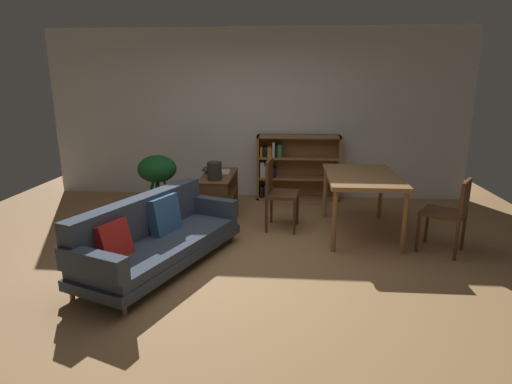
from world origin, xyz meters
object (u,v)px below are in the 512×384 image
(dining_chair_near, at_px, (277,190))
(dining_chair_far, at_px, (450,211))
(media_console, at_px, (219,195))
(open_laptop, at_px, (218,171))
(desk_speaker, at_px, (214,171))
(dining_table, at_px, (362,181))
(potted_floor_plant, at_px, (158,175))
(bookshelf, at_px, (292,167))
(fabric_couch, at_px, (156,236))

(dining_chair_near, xyz_separation_m, dining_chair_far, (1.93, -0.67, -0.03))
(media_console, bearing_deg, dining_chair_near, -28.98)
(dining_chair_near, bearing_deg, open_laptop, 144.21)
(desk_speaker, height_order, dining_table, desk_speaker)
(media_console, bearing_deg, potted_floor_plant, 175.21)
(desk_speaker, bearing_deg, bookshelf, 51.62)
(desk_speaker, relative_size, dining_table, 0.18)
(dining_table, xyz_separation_m, bookshelf, (-0.84, 1.60, -0.17))
(potted_floor_plant, height_order, dining_chair_near, dining_chair_near)
(dining_table, bearing_deg, potted_floor_plant, 166.63)
(bookshelf, bearing_deg, potted_floor_plant, -154.57)
(media_console, height_order, dining_chair_far, dining_chair_far)
(open_laptop, height_order, dining_table, dining_table)
(open_laptop, height_order, bookshelf, bookshelf)
(media_console, bearing_deg, fabric_couch, -102.12)
(dining_chair_near, bearing_deg, fabric_couch, -134.39)
(potted_floor_plant, bearing_deg, dining_chair_far, -18.32)
(open_laptop, bearing_deg, dining_chair_far, -24.93)
(open_laptop, relative_size, potted_floor_plant, 0.48)
(desk_speaker, bearing_deg, dining_table, -8.24)
(desk_speaker, bearing_deg, potted_floor_plant, 156.70)
(desk_speaker, xyz_separation_m, dining_chair_near, (0.85, -0.16, -0.20))
(dining_table, bearing_deg, media_console, 162.74)
(fabric_couch, bearing_deg, potted_floor_plant, 106.49)
(fabric_couch, xyz_separation_m, dining_chair_far, (3.16, 0.58, 0.17))
(potted_floor_plant, bearing_deg, media_console, -4.79)
(fabric_couch, relative_size, desk_speaker, 8.78)
(media_console, relative_size, desk_speaker, 4.45)
(desk_speaker, xyz_separation_m, dining_table, (1.89, -0.27, -0.03))
(fabric_couch, distance_m, media_console, 1.76)
(potted_floor_plant, height_order, bookshelf, bookshelf)
(media_console, distance_m, dining_table, 2.03)
(media_console, height_order, desk_speaker, desk_speaker)
(dining_table, xyz_separation_m, dining_chair_far, (0.89, -0.55, -0.20))
(media_console, xyz_separation_m, potted_floor_plant, (-0.90, 0.08, 0.26))
(potted_floor_plant, xyz_separation_m, dining_table, (2.80, -0.67, 0.13))
(dining_table, bearing_deg, desk_speaker, 171.76)
(open_laptop, xyz_separation_m, dining_chair_far, (2.81, -1.31, -0.13))
(dining_chair_near, height_order, dining_chair_far, dining_chair_near)
(open_laptop, relative_size, dining_chair_far, 0.48)
(desk_speaker, height_order, dining_chair_far, dining_chair_far)
(dining_table, relative_size, dining_chair_near, 1.50)
(dining_chair_near, relative_size, bookshelf, 0.68)
(desk_speaker, bearing_deg, fabric_couch, -105.04)
(potted_floor_plant, bearing_deg, desk_speaker, -23.30)
(bookshelf, bearing_deg, media_console, -136.37)
(bookshelf, bearing_deg, open_laptop, -142.08)
(bookshelf, bearing_deg, dining_table, -62.12)
(fabric_couch, relative_size, dining_table, 1.56)
(potted_floor_plant, relative_size, bookshelf, 0.64)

